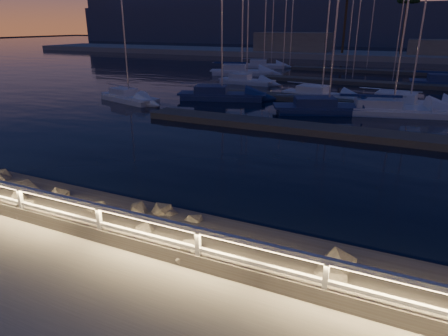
{
  "coord_description": "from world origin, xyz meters",
  "views": [
    {
      "loc": [
        5.08,
        -7.18,
        5.52
      ],
      "look_at": [
        -0.21,
        4.0,
        1.04
      ],
      "focal_mm": 32.0,
      "sensor_mm": 36.0,
      "label": 1
    }
  ],
  "objects_px": {
    "guard_rail": "(160,229)",
    "sailboat_c": "(406,103)",
    "sailboat_f": "(220,94)",
    "sailboat_h": "(389,109)",
    "sailboat_i": "(240,71)",
    "sailboat_e": "(245,80)",
    "sailboat_g": "(325,107)",
    "sailboat_m": "(263,65)",
    "sailboat_j": "(320,94)",
    "sailboat_a": "(128,97)"
  },
  "relations": [
    {
      "from": "sailboat_a",
      "to": "sailboat_h",
      "type": "relative_size",
      "value": 0.74
    },
    {
      "from": "sailboat_a",
      "to": "sailboat_i",
      "type": "bearing_deg",
      "value": 103.19
    },
    {
      "from": "sailboat_c",
      "to": "sailboat_j",
      "type": "relative_size",
      "value": 1.15
    },
    {
      "from": "guard_rail",
      "to": "sailboat_h",
      "type": "xyz_separation_m",
      "value": [
        3.77,
        23.39,
        -0.96
      ]
    },
    {
      "from": "sailboat_c",
      "to": "sailboat_g",
      "type": "bearing_deg",
      "value": -134.52
    },
    {
      "from": "sailboat_j",
      "to": "sailboat_m",
      "type": "xyz_separation_m",
      "value": [
        -13.4,
        22.35,
        0.01
      ]
    },
    {
      "from": "guard_rail",
      "to": "sailboat_a",
      "type": "xyz_separation_m",
      "value": [
        -16.32,
        19.48,
        -0.98
      ]
    },
    {
      "from": "sailboat_c",
      "to": "sailboat_m",
      "type": "height_order",
      "value": "sailboat_c"
    },
    {
      "from": "sailboat_c",
      "to": "sailboat_e",
      "type": "height_order",
      "value": "sailboat_c"
    },
    {
      "from": "sailboat_h",
      "to": "sailboat_j",
      "type": "bearing_deg",
      "value": 131.15
    },
    {
      "from": "sailboat_g",
      "to": "guard_rail",
      "type": "bearing_deg",
      "value": -112.41
    },
    {
      "from": "sailboat_i",
      "to": "sailboat_g",
      "type": "bearing_deg",
      "value": -68.93
    },
    {
      "from": "sailboat_j",
      "to": "sailboat_m",
      "type": "height_order",
      "value": "sailboat_j"
    },
    {
      "from": "sailboat_c",
      "to": "sailboat_j",
      "type": "height_order",
      "value": "sailboat_c"
    },
    {
      "from": "sailboat_g",
      "to": "sailboat_j",
      "type": "xyz_separation_m",
      "value": [
        -1.64,
        5.5,
        -0.01
      ]
    },
    {
      "from": "sailboat_e",
      "to": "sailboat_g",
      "type": "height_order",
      "value": "sailboat_g"
    },
    {
      "from": "sailboat_c",
      "to": "sailboat_i",
      "type": "relative_size",
      "value": 1.0
    },
    {
      "from": "sailboat_f",
      "to": "sailboat_g",
      "type": "bearing_deg",
      "value": -28.0
    },
    {
      "from": "sailboat_a",
      "to": "sailboat_h",
      "type": "xyz_separation_m",
      "value": [
        20.09,
        3.9,
        0.02
      ]
    },
    {
      "from": "sailboat_c",
      "to": "sailboat_f",
      "type": "height_order",
      "value": "sailboat_c"
    },
    {
      "from": "sailboat_a",
      "to": "sailboat_h",
      "type": "distance_m",
      "value": 20.46
    },
    {
      "from": "sailboat_a",
      "to": "sailboat_f",
      "type": "height_order",
      "value": "sailboat_f"
    },
    {
      "from": "sailboat_f",
      "to": "sailboat_g",
      "type": "relative_size",
      "value": 0.95
    },
    {
      "from": "sailboat_e",
      "to": "sailboat_g",
      "type": "bearing_deg",
      "value": -42.38
    },
    {
      "from": "sailboat_g",
      "to": "sailboat_m",
      "type": "distance_m",
      "value": 31.65
    },
    {
      "from": "sailboat_f",
      "to": "sailboat_j",
      "type": "xyz_separation_m",
      "value": [
        7.7,
        3.88,
        -0.02
      ]
    },
    {
      "from": "sailboat_c",
      "to": "sailboat_e",
      "type": "bearing_deg",
      "value": 163.09
    },
    {
      "from": "sailboat_j",
      "to": "sailboat_m",
      "type": "relative_size",
      "value": 1.04
    },
    {
      "from": "sailboat_a",
      "to": "sailboat_j",
      "type": "distance_m",
      "value": 16.3
    },
    {
      "from": "sailboat_g",
      "to": "sailboat_c",
      "type": "bearing_deg",
      "value": 15.42
    },
    {
      "from": "guard_rail",
      "to": "sailboat_g",
      "type": "distance_m",
      "value": 21.97
    },
    {
      "from": "sailboat_e",
      "to": "sailboat_f",
      "type": "relative_size",
      "value": 0.83
    },
    {
      "from": "sailboat_h",
      "to": "sailboat_i",
      "type": "bearing_deg",
      "value": 123.98
    },
    {
      "from": "sailboat_e",
      "to": "sailboat_m",
      "type": "xyz_separation_m",
      "value": [
        -4.1,
        16.6,
        0.02
      ]
    },
    {
      "from": "sailboat_e",
      "to": "sailboat_i",
      "type": "bearing_deg",
      "value": 120.65
    },
    {
      "from": "guard_rail",
      "to": "sailboat_e",
      "type": "height_order",
      "value": "sailboat_e"
    },
    {
      "from": "guard_rail",
      "to": "sailboat_f",
      "type": "xyz_separation_m",
      "value": [
        -9.8,
        23.57,
        -0.95
      ]
    },
    {
      "from": "sailboat_a",
      "to": "sailboat_e",
      "type": "height_order",
      "value": "sailboat_e"
    },
    {
      "from": "sailboat_f",
      "to": "sailboat_h",
      "type": "height_order",
      "value": "sailboat_h"
    },
    {
      "from": "guard_rail",
      "to": "sailboat_c",
      "type": "height_order",
      "value": "sailboat_c"
    },
    {
      "from": "guard_rail",
      "to": "sailboat_g",
      "type": "height_order",
      "value": "sailboat_g"
    },
    {
      "from": "sailboat_a",
      "to": "sailboat_f",
      "type": "distance_m",
      "value": 7.69
    },
    {
      "from": "sailboat_c",
      "to": "sailboat_i",
      "type": "xyz_separation_m",
      "value": [
        -19.8,
        13.99,
        0.05
      ]
    },
    {
      "from": "sailboat_a",
      "to": "sailboat_m",
      "type": "bearing_deg",
      "value": 105.3
    },
    {
      "from": "sailboat_c",
      "to": "sailboat_h",
      "type": "relative_size",
      "value": 0.96
    },
    {
      "from": "sailboat_h",
      "to": "sailboat_e",
      "type": "bearing_deg",
      "value": 132.93
    },
    {
      "from": "sailboat_h",
      "to": "sailboat_i",
      "type": "xyz_separation_m",
      "value": [
        -18.76,
        16.82,
        0.05
      ]
    },
    {
      "from": "sailboat_i",
      "to": "sailboat_j",
      "type": "height_order",
      "value": "sailboat_i"
    },
    {
      "from": "guard_rail",
      "to": "sailboat_j",
      "type": "xyz_separation_m",
      "value": [
        -2.11,
        27.45,
        -0.97
      ]
    },
    {
      "from": "sailboat_c",
      "to": "sailboat_f",
      "type": "relative_size",
      "value": 1.07
    }
  ]
}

